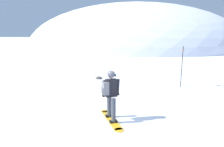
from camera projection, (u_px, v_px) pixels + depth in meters
name	position (u px, v px, depth m)	size (l,w,h in m)	color
ground_plane	(118.00, 126.00, 6.24)	(300.00, 300.00, 0.00)	white
ridge_peak_main	(134.00, 47.00, 43.18)	(43.82, 39.44, 17.97)	white
snowboarder_main	(110.00, 94.00, 6.49)	(0.72, 1.78, 1.71)	orange
piste_marker_near	(182.00, 64.00, 10.57)	(0.20, 0.20, 2.27)	black
rock_dark	(99.00, 79.00, 12.75)	(0.44, 0.37, 0.31)	#4C4742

